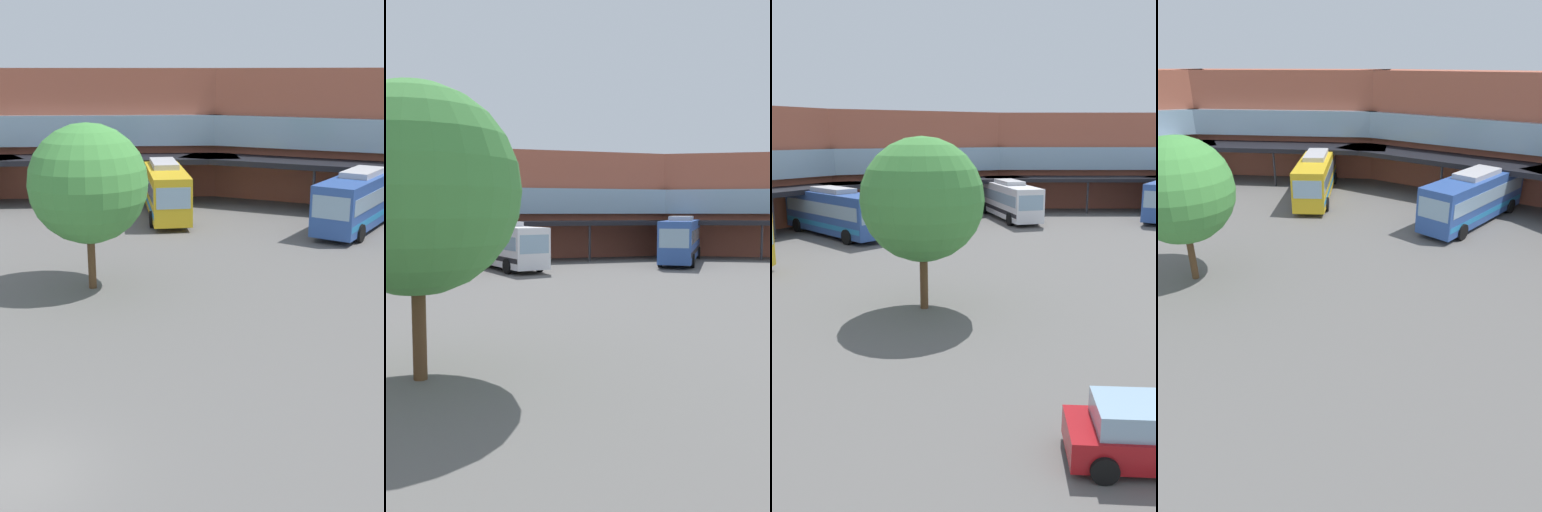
# 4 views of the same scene
# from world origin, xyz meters

# --- Properties ---
(bus_0) EXTENTS (12.58, 3.41, 3.99)m
(bus_0) POSITION_xyz_m (28.31, 11.44, 2.02)
(bus_0) COLOR #2D519E
(bus_0) RESTS_ON ground
(bus_4) EXTENTS (9.12, 10.24, 3.62)m
(bus_4) POSITION_xyz_m (19.13, 23.80, 1.83)
(bus_4) COLOR white
(bus_4) RESTS_ON ground
(plaza_tree) EXTENTS (5.41, 5.41, 7.64)m
(plaza_tree) POSITION_xyz_m (-5.90, 13.17, 4.92)
(plaza_tree) COLOR brown
(plaza_tree) RESTS_ON ground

